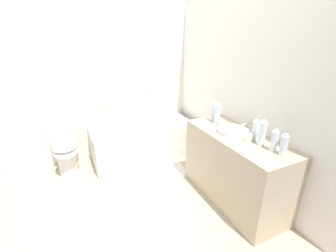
# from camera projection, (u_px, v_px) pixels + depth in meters

# --- Properties ---
(ground_plane) EXTENTS (3.68, 3.68, 0.00)m
(ground_plane) POSITION_uv_depth(u_px,v_px,m) (136.00, 200.00, 2.76)
(ground_plane) COLOR #C1AD8E
(wall_back_tiled) EXTENTS (3.08, 0.10, 2.37)m
(wall_back_tiled) POSITION_uv_depth(u_px,v_px,m) (103.00, 81.00, 3.46)
(wall_back_tiled) COLOR white
(wall_back_tiled) RESTS_ON ground_plane
(wall_right_mirror) EXTENTS (0.10, 3.03, 2.37)m
(wall_right_mirror) POSITION_uv_depth(u_px,v_px,m) (238.00, 91.00, 2.87)
(wall_right_mirror) COLOR white
(wall_right_mirror) RESTS_ON ground_plane
(bathtub) EXTENTS (1.57, 0.71, 1.15)m
(bathtub) POSITION_uv_depth(u_px,v_px,m) (144.00, 140.00, 3.64)
(bathtub) COLOR white
(bathtub) RESTS_ON ground_plane
(toilet) EXTENTS (0.35, 0.52, 0.71)m
(toilet) POSITION_uv_depth(u_px,v_px,m) (65.00, 149.00, 3.23)
(toilet) COLOR white
(toilet) RESTS_ON ground_plane
(vanity_counter) EXTENTS (0.55, 1.31, 0.83)m
(vanity_counter) POSITION_uv_depth(u_px,v_px,m) (235.00, 168.00, 2.66)
(vanity_counter) COLOR tan
(vanity_counter) RESTS_ON ground_plane
(sink_basin) EXTENTS (0.33, 0.33, 0.05)m
(sink_basin) POSITION_uv_depth(u_px,v_px,m) (233.00, 131.00, 2.56)
(sink_basin) COLOR white
(sink_basin) RESTS_ON vanity_counter
(sink_faucet) EXTENTS (0.11, 0.15, 0.09)m
(sink_faucet) POSITION_uv_depth(u_px,v_px,m) (246.00, 127.00, 2.64)
(sink_faucet) COLOR silver
(sink_faucet) RESTS_ON vanity_counter
(water_bottle_0) EXTENTS (0.07, 0.07, 0.26)m
(water_bottle_0) POSITION_uv_depth(u_px,v_px,m) (217.00, 114.00, 2.81)
(water_bottle_0) COLOR silver
(water_bottle_0) RESTS_ON vanity_counter
(water_bottle_1) EXTENTS (0.07, 0.07, 0.21)m
(water_bottle_1) POSITION_uv_depth(u_px,v_px,m) (284.00, 145.00, 2.07)
(water_bottle_1) COLOR silver
(water_bottle_1) RESTS_ON vanity_counter
(water_bottle_2) EXTENTS (0.07, 0.07, 0.26)m
(water_bottle_2) POSITION_uv_depth(u_px,v_px,m) (262.00, 134.00, 2.25)
(water_bottle_2) COLOR silver
(water_bottle_2) RESTS_ON vanity_counter
(water_bottle_3) EXTENTS (0.06, 0.06, 0.22)m
(water_bottle_3) POSITION_uv_depth(u_px,v_px,m) (274.00, 141.00, 2.15)
(water_bottle_3) COLOR silver
(water_bottle_3) RESTS_ON vanity_counter
(water_bottle_4) EXTENTS (0.07, 0.07, 0.22)m
(water_bottle_4) POSITION_uv_depth(u_px,v_px,m) (256.00, 130.00, 2.37)
(water_bottle_4) COLOR silver
(water_bottle_4) RESTS_ON vanity_counter
(water_bottle_5) EXTENTS (0.07, 0.07, 0.26)m
(water_bottle_5) POSITION_uv_depth(u_px,v_px,m) (214.00, 111.00, 2.89)
(water_bottle_5) COLOR silver
(water_bottle_5) RESTS_ON vanity_counter
(drinking_glass_0) EXTENTS (0.08, 0.08, 0.08)m
(drinking_glass_0) POSITION_uv_depth(u_px,v_px,m) (248.00, 138.00, 2.35)
(drinking_glass_0) COLOR white
(drinking_glass_0) RESTS_ON vanity_counter
(drinking_glass_1) EXTENTS (0.07, 0.07, 0.09)m
(drinking_glass_1) POSITION_uv_depth(u_px,v_px,m) (220.00, 123.00, 2.74)
(drinking_glass_1) COLOR white
(drinking_glass_1) RESTS_ON vanity_counter
(bath_mat) EXTENTS (0.50, 0.40, 0.01)m
(bath_mat) POSITION_uv_depth(u_px,v_px,m) (169.00, 172.00, 3.31)
(bath_mat) COLOR white
(bath_mat) RESTS_ON ground_plane
(toilet_paper_roll) EXTENTS (0.11, 0.11, 0.10)m
(toilet_paper_roll) POSITION_uv_depth(u_px,v_px,m) (50.00, 176.00, 3.14)
(toilet_paper_roll) COLOR white
(toilet_paper_roll) RESTS_ON ground_plane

